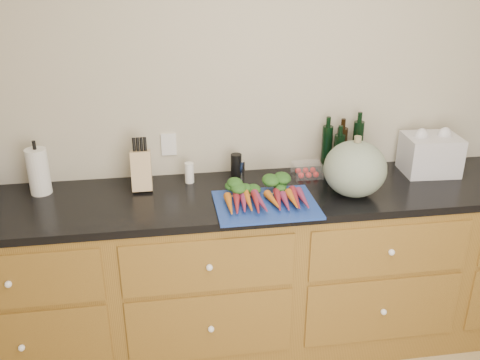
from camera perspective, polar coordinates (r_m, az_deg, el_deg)
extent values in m
cube|color=#BCB39C|center=(2.95, 4.00, 7.90)|extent=(4.10, 0.05, 2.60)
cube|color=brown|center=(3.02, 4.88, -9.58)|extent=(3.60, 0.60, 0.90)
cube|color=brown|center=(2.65, -23.41, -9.98)|extent=(0.82, 0.01, 0.28)
sphere|color=white|center=(2.63, -23.49, -10.17)|extent=(0.03, 0.03, 0.03)
cube|color=brown|center=(2.85, -22.21, -16.05)|extent=(0.82, 0.01, 0.38)
sphere|color=white|center=(2.84, -22.28, -16.25)|extent=(0.03, 0.03, 0.03)
cube|color=brown|center=(2.55, -3.32, -9.11)|extent=(0.82, 0.01, 0.28)
sphere|color=white|center=(2.54, -3.29, -9.31)|extent=(0.03, 0.03, 0.03)
cube|color=brown|center=(2.76, -3.14, -15.39)|extent=(0.82, 0.01, 0.38)
sphere|color=white|center=(2.75, -3.11, -15.60)|extent=(0.03, 0.03, 0.03)
cube|color=brown|center=(2.76, 15.74, -7.26)|extent=(0.82, 0.01, 0.28)
sphere|color=white|center=(2.75, 15.87, -7.43)|extent=(0.03, 0.03, 0.03)
cube|color=brown|center=(2.96, 14.95, -13.25)|extent=(0.82, 0.01, 0.38)
sphere|color=white|center=(2.95, 15.08, -13.43)|extent=(0.03, 0.03, 0.03)
cube|color=black|center=(2.79, 5.21, -1.48)|extent=(3.64, 0.62, 0.04)
cube|color=navy|center=(2.60, 2.78, -2.65)|extent=(0.50, 0.38, 0.01)
cone|color=#C36216|center=(2.55, -1.10, -2.58)|extent=(0.04, 0.19, 0.04)
cone|color=maroon|center=(2.55, -0.43, -2.54)|extent=(0.04, 0.19, 0.04)
cone|color=#78254A|center=(2.56, 0.25, -2.49)|extent=(0.04, 0.19, 0.04)
cone|color=#C36216|center=(2.56, 0.92, -2.45)|extent=(0.04, 0.19, 0.04)
cone|color=maroon|center=(2.56, 1.59, -2.40)|extent=(0.04, 0.19, 0.04)
cone|color=#78254A|center=(2.57, 2.25, -2.36)|extent=(0.04, 0.19, 0.04)
ellipsoid|color=#1D4316|center=(2.68, 0.10, -0.98)|extent=(0.19, 0.11, 0.06)
cone|color=#C36216|center=(2.58, 3.49, -2.27)|extent=(0.04, 0.19, 0.04)
cone|color=maroon|center=(2.59, 4.15, -2.22)|extent=(0.04, 0.19, 0.04)
cone|color=#78254A|center=(2.59, 4.81, -2.18)|extent=(0.04, 0.19, 0.04)
cone|color=#C36216|center=(2.60, 5.46, -2.13)|extent=(0.04, 0.19, 0.04)
cone|color=maroon|center=(2.61, 6.10, -2.08)|extent=(0.04, 0.19, 0.04)
cone|color=#78254A|center=(2.61, 6.75, -2.04)|extent=(0.04, 0.19, 0.04)
ellipsoid|color=#1D4316|center=(2.72, 4.45, -0.70)|extent=(0.19, 0.11, 0.06)
ellipsoid|color=#5E6F5D|center=(2.72, 12.17, 1.17)|extent=(0.31, 0.31, 0.28)
cylinder|color=silver|center=(2.87, -20.70, 0.86)|extent=(0.11, 0.11, 0.24)
cube|color=tan|center=(2.80, -10.47, 1.02)|extent=(0.10, 0.10, 0.20)
cylinder|color=white|center=(2.85, -5.43, 0.78)|extent=(0.05, 0.05, 0.11)
cylinder|color=black|center=(2.87, -0.41, 1.40)|extent=(0.06, 0.06, 0.15)
cylinder|color=silver|center=(2.88, 0.07, 1.06)|extent=(0.05, 0.05, 0.11)
cube|color=white|center=(2.95, 7.18, 1.09)|extent=(0.16, 0.12, 0.07)
cylinder|color=black|center=(2.99, 9.22, 3.27)|extent=(0.06, 0.06, 0.26)
cylinder|color=black|center=(3.03, 10.75, 3.25)|extent=(0.06, 0.06, 0.25)
cylinder|color=black|center=(3.04, 12.39, 3.57)|extent=(0.06, 0.06, 0.28)
cylinder|color=black|center=(2.97, 10.47, 2.64)|extent=(0.06, 0.06, 0.23)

